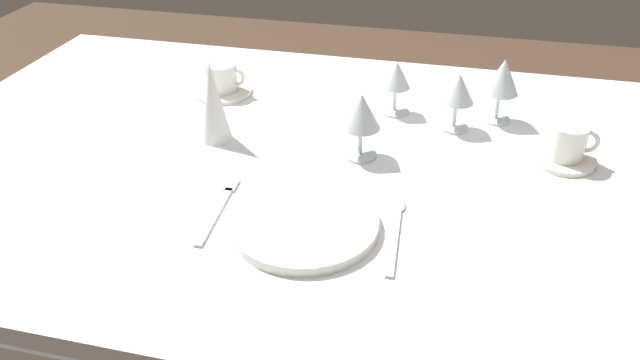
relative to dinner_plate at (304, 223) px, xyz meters
name	(u,v)px	position (x,y,z in m)	size (l,w,h in m)	color
dining_table	(327,192)	(-0.01, 0.23, -0.09)	(1.80, 1.11, 0.74)	white
dinner_plate	(304,223)	(0.00, 0.00, 0.00)	(0.26, 0.26, 0.02)	white
fork_outer	(219,207)	(-0.16, 0.02, -0.01)	(0.03, 0.20, 0.00)	beige
spoon_soup	(396,226)	(0.15, 0.04, -0.01)	(0.03, 0.21, 0.01)	beige
saucer_left	(562,159)	(0.45, 0.33, 0.00)	(0.13, 0.13, 0.01)	white
coffee_cup_left	(568,141)	(0.45, 0.33, 0.04)	(0.10, 0.07, 0.07)	white
saucer_right	(222,91)	(-0.33, 0.48, 0.00)	(0.14, 0.14, 0.01)	white
coffee_cup_right	(222,77)	(-0.33, 0.48, 0.03)	(0.10, 0.08, 0.07)	white
wine_glass_centre	(396,78)	(0.09, 0.47, 0.07)	(0.07, 0.07, 0.12)	silver
wine_glass_left	(502,79)	(0.32, 0.48, 0.09)	(0.08, 0.08, 0.15)	silver
wine_glass_right	(458,91)	(0.23, 0.42, 0.08)	(0.07, 0.07, 0.13)	silver
wine_glass_far	(361,114)	(0.05, 0.26, 0.09)	(0.08, 0.08, 0.14)	silver
napkin_folded	(213,102)	(-0.26, 0.26, 0.08)	(0.07, 0.07, 0.17)	white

